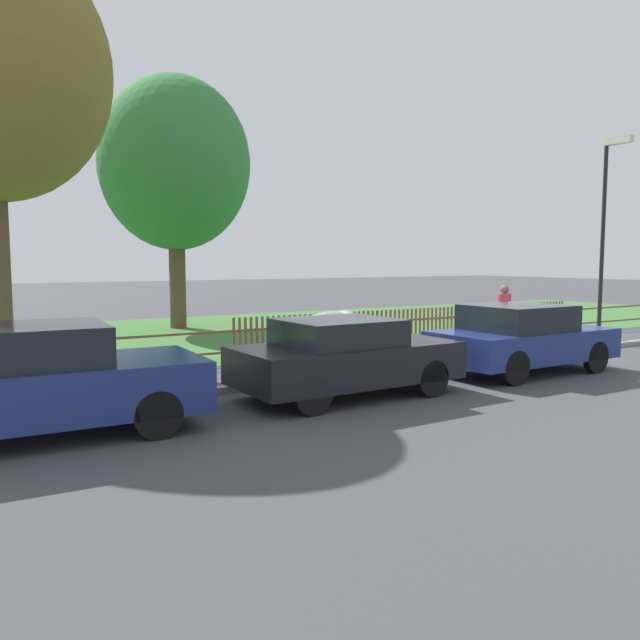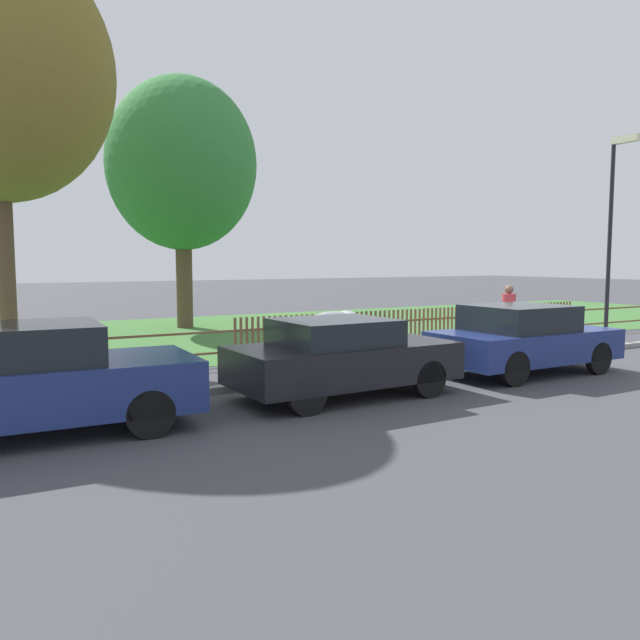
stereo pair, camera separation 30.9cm
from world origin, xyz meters
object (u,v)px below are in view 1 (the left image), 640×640
(parked_car_navy_estate, at_px, (521,338))
(street_lamp, at_px, (607,216))
(tree_behind_motorcycle, at_px, (175,164))
(covered_motorcycle, at_px, (332,331))
(pedestrian_near_fence, at_px, (504,313))
(parked_car_silver_hatchback, at_px, (39,380))
(parked_car_black_saloon, at_px, (345,356))

(parked_car_navy_estate, xyz_separation_m, street_lamp, (5.44, 1.89, 2.81))
(tree_behind_motorcycle, bearing_deg, covered_motorcycle, -84.91)
(pedestrian_near_fence, bearing_deg, street_lamp, -16.03)
(parked_car_silver_hatchback, bearing_deg, tree_behind_motorcycle, 66.15)
(parked_car_black_saloon, bearing_deg, tree_behind_motorcycle, 83.51)
(pedestrian_near_fence, relative_size, street_lamp, 0.30)
(parked_car_silver_hatchback, xyz_separation_m, street_lamp, (14.62, 1.90, 2.78))
(tree_behind_motorcycle, distance_m, street_lamp, 13.55)
(parked_car_silver_hatchback, xyz_separation_m, pedestrian_near_fence, (11.51, 2.62, 0.20))
(parked_car_navy_estate, bearing_deg, parked_car_black_saloon, 179.70)
(pedestrian_near_fence, distance_m, street_lamp, 4.11)
(parked_car_black_saloon, distance_m, parked_car_navy_estate, 4.40)
(parked_car_silver_hatchback, bearing_deg, pedestrian_near_fence, 14.88)
(parked_car_navy_estate, bearing_deg, parked_car_silver_hatchback, 179.36)
(parked_car_silver_hatchback, height_order, street_lamp, street_lamp)
(parked_car_silver_hatchback, relative_size, parked_car_black_saloon, 1.07)
(parked_car_silver_hatchback, relative_size, street_lamp, 0.75)
(parked_car_navy_estate, relative_size, tree_behind_motorcycle, 0.47)
(covered_motorcycle, xyz_separation_m, tree_behind_motorcycle, (-0.78, 8.73, 4.85))
(parked_car_silver_hatchback, relative_size, tree_behind_motorcycle, 0.49)
(parked_car_silver_hatchback, height_order, pedestrian_near_fence, pedestrian_near_fence)
(parked_car_black_saloon, xyz_separation_m, pedestrian_near_fence, (6.72, 2.64, 0.26))
(parked_car_black_saloon, height_order, pedestrian_near_fence, pedestrian_near_fence)
(parked_car_black_saloon, distance_m, tree_behind_motorcycle, 13.04)
(street_lamp, bearing_deg, parked_car_silver_hatchback, -172.59)
(parked_car_black_saloon, height_order, tree_behind_motorcycle, tree_behind_motorcycle)
(street_lamp, bearing_deg, tree_behind_motorcycle, 130.90)
(tree_behind_motorcycle, height_order, street_lamp, tree_behind_motorcycle)
(parked_car_black_saloon, distance_m, pedestrian_near_fence, 7.23)
(parked_car_navy_estate, xyz_separation_m, covered_motorcycle, (-2.56, 3.30, -0.02))
(street_lamp, bearing_deg, covered_motorcycle, 170.05)
(tree_behind_motorcycle, bearing_deg, parked_car_black_saloon, -95.03)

